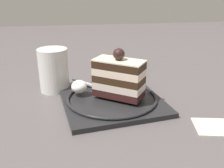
{
  "coord_description": "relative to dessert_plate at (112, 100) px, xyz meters",
  "views": [
    {
      "loc": [
        -0.55,
        0.07,
        0.26
      ],
      "look_at": [
        -0.01,
        -0.01,
        0.05
      ],
      "focal_mm": 41.17,
      "sensor_mm": 36.0,
      "label": 1
    }
  ],
  "objects": [
    {
      "name": "dessert_plate",
      "position": [
        0.0,
        0.0,
        0.0
      ],
      "size": [
        0.25,
        0.25,
        0.02
      ],
      "color": "black",
      "rests_on": "ground_plane"
    },
    {
      "name": "cake_slice",
      "position": [
        -0.0,
        -0.02,
        0.05
      ],
      "size": [
        0.11,
        0.12,
        0.11
      ],
      "color": "#391A19",
      "rests_on": "dessert_plate"
    },
    {
      "name": "drink_glass_near",
      "position": [
        0.1,
        0.14,
        0.04
      ],
      "size": [
        0.08,
        0.08,
        0.11
      ],
      "color": "white",
      "rests_on": "ground_plane"
    },
    {
      "name": "fork",
      "position": [
        0.07,
        0.05,
        0.01
      ],
      "size": [
        0.09,
        0.09,
        0.0
      ],
      "color": "silver",
      "rests_on": "dessert_plate"
    },
    {
      "name": "ground_plane",
      "position": [
        0.01,
        0.01,
        -0.01
      ],
      "size": [
        2.4,
        2.4,
        0.0
      ],
      "primitive_type": "plane",
      "color": "#544E4F"
    },
    {
      "name": "whipped_cream_dollop",
      "position": [
        0.03,
        0.07,
        0.02
      ],
      "size": [
        0.04,
        0.04,
        0.03
      ],
      "primitive_type": "ellipsoid",
      "color": "white",
      "rests_on": "dessert_plate"
    }
  ]
}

